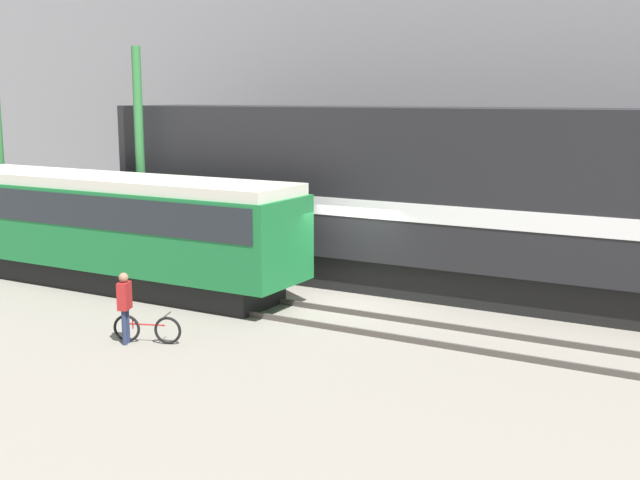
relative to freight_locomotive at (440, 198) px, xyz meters
name	(u,v)px	position (x,y,z in m)	size (l,w,h in m)	color
ground_plane	(347,300)	(-1.81, -2.07, -2.71)	(120.00, 120.00, 0.00)	gray
track_near	(311,314)	(-1.81, -4.02, -2.64)	(60.00, 1.50, 0.14)	#47423D
track_far	(379,283)	(-1.81, 0.00, -2.64)	(60.00, 1.50, 0.14)	#47423D
building_backdrop	(474,117)	(-1.81, 7.97, 2.03)	(45.66, 6.00, 9.48)	gray
freight_locomotive	(440,198)	(0.00, 0.00, 0.00)	(20.72, 3.04, 5.80)	black
streetcar	(111,224)	(-8.53, -4.02, -0.85)	(12.16, 2.54, 3.25)	black
bicycle	(147,329)	(-3.96, -7.69, -2.39)	(1.54, 0.68, 0.70)	black
person	(125,301)	(-4.33, -7.98, -1.72)	(0.33, 0.41, 1.64)	#232D4C
utility_pole_center	(140,161)	(-9.14, -2.01, 0.79)	(0.28, 0.28, 7.00)	#2D7238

